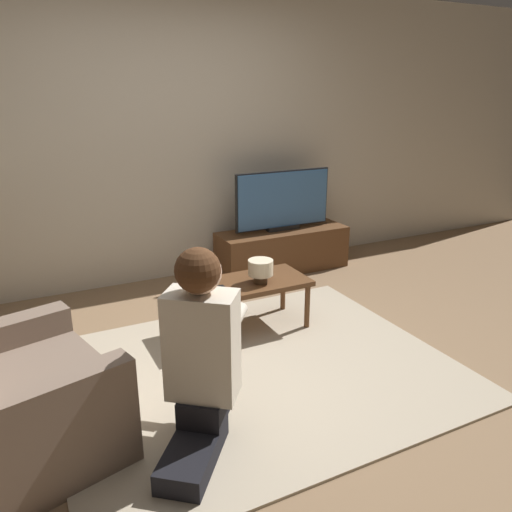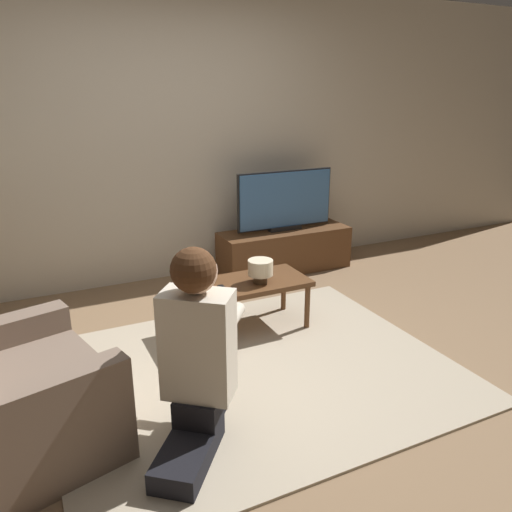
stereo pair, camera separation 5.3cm
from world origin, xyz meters
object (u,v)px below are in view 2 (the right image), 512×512
(armchair, at_px, (11,403))
(coffee_table, at_px, (248,287))
(tv, at_px, (285,200))
(person_kneeling, at_px, (197,349))
(table_lamp, at_px, (260,269))

(armchair, bearing_deg, coffee_table, -80.51)
(tv, bearing_deg, person_kneeling, -128.20)
(tv, xyz_separation_m, person_kneeling, (-1.62, -2.05, -0.17))
(armchair, distance_m, table_lamp, 1.79)
(coffee_table, xyz_separation_m, person_kneeling, (-0.74, -1.02, 0.19))
(tv, distance_m, table_lamp, 1.37)
(coffee_table, distance_m, table_lamp, 0.18)
(armchair, height_order, person_kneeling, person_kneeling)
(coffee_table, distance_m, person_kneeling, 1.28)
(tv, bearing_deg, coffee_table, -130.28)
(tv, bearing_deg, table_lamp, -126.26)
(coffee_table, relative_size, armchair, 0.84)
(tv, height_order, person_kneeling, person_kneeling)
(tv, relative_size, person_kneeling, 0.97)
(coffee_table, relative_size, table_lamp, 4.89)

